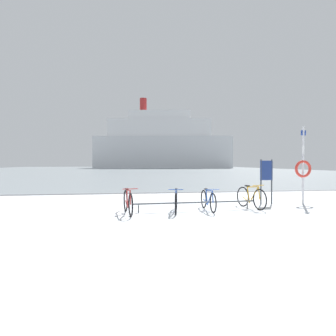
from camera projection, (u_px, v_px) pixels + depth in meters
ground at (133, 171)px, 59.54m from camera, size 80.00×132.00×0.08m
bike_rack at (195, 203)px, 10.12m from camera, size 4.17×0.29×0.31m
bicycle_0 at (128, 202)px, 9.51m from camera, size 0.46×1.72×0.83m
bicycle_1 at (176, 201)px, 9.84m from camera, size 0.52×1.72×0.79m
bicycle_2 at (208, 200)px, 10.22m from camera, size 0.46×1.72×0.76m
bicycle_3 at (251, 197)px, 10.68m from camera, size 0.52×1.66×0.85m
info_sign at (266, 174)px, 11.72m from camera, size 0.55×0.14×1.73m
rescue_post at (303, 167)px, 11.94m from camera, size 0.68×0.10×3.01m
ferry_ship at (162, 145)px, 93.16m from camera, size 41.80×18.71×21.23m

